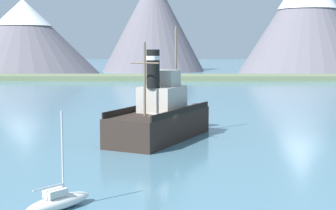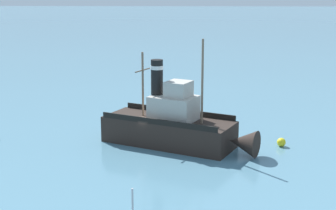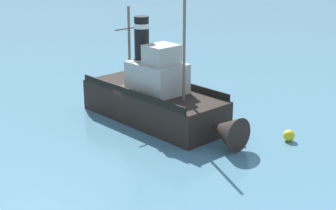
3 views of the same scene
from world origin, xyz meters
The scene contains 3 objects.
ground_plane centered at (0.00, 0.00, 0.00)m, with size 600.00×600.00×0.00m, color teal.
old_tugboat centered at (-0.12, 2.04, 1.83)m, with size 9.25×14.45×9.90m.
mooring_buoy centered at (-0.03, 11.78, 0.40)m, with size 0.80×0.80×0.80m, color yellow.
Camera 3 is at (33.47, 16.18, 13.47)m, focal length 55.00 mm.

